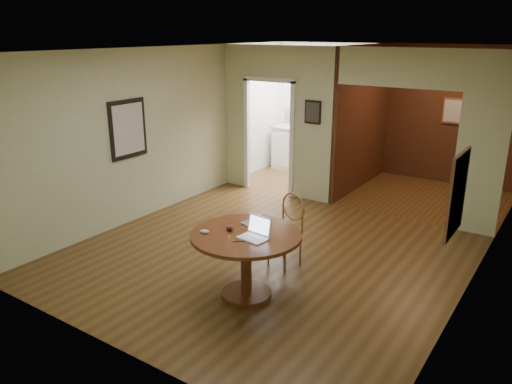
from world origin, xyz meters
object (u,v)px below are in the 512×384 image
Objects in this scene: dining_table at (246,250)px; open_laptop at (256,232)px; chair at (288,226)px; closed_laptop at (251,227)px.

open_laptop reaches higher than dining_table.
open_laptop is at bearing -68.50° from chair.
dining_table is 0.31m from open_laptop.
open_laptop is at bearing -8.23° from dining_table.
dining_table is at bearing -76.97° from chair.
closed_laptop is at bearing 107.15° from dining_table.
open_laptop reaches higher than chair.
chair is (-0.03, 0.98, -0.04)m from dining_table.
chair is 2.90× the size of open_laptop.
chair is at bearing 91.59° from dining_table.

